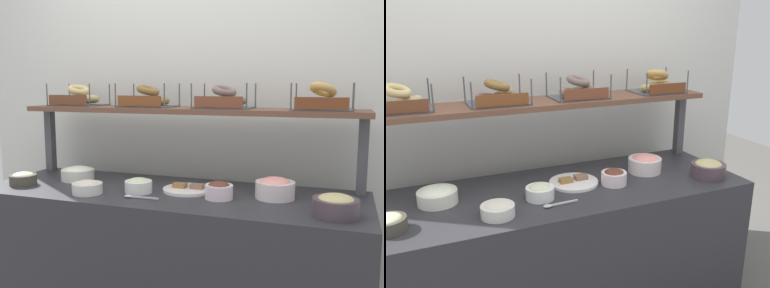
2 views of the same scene
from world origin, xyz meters
The scene contains 17 objects.
back_wall centered at (0.00, 0.55, 1.20)m, with size 3.24×0.06×2.40m, color silver.
deli_counter centered at (0.00, 0.00, 0.42)m, with size 2.04×0.70×0.85m, color #2D2D33.
shelf_riser_right centered at (0.96, 0.27, 1.05)m, with size 0.05×0.05×0.40m, color #4C4C51.
upper_shelf centered at (0.00, 0.27, 1.26)m, with size 2.00×0.32×0.03m, color brown.
bowl_potato_salad centered at (-0.38, -0.19, 0.88)m, with size 0.16×0.16×0.07m.
bowl_lox_spread centered at (0.55, 0.04, 0.90)m, with size 0.20×0.20×0.11m.
bowl_tuna_salad centered at (-0.83, -0.14, 0.89)m, with size 0.15×0.15×0.07m.
bowl_hummus centered at (0.85, -0.17, 0.90)m, with size 0.20×0.20×0.10m.
bowl_scallion_spread centered at (-0.14, -0.08, 0.89)m, with size 0.14×0.14×0.08m.
bowl_chocolate_spread centered at (0.29, -0.06, 0.89)m, with size 0.14×0.14×0.09m.
bowl_cream_cheese centered at (-0.61, 0.07, 0.89)m, with size 0.19×0.19×0.08m.
serving_plate_white centered at (0.10, 0.04, 0.86)m, with size 0.27×0.27×0.04m.
serving_spoon_near_plate centered at (-0.10, -0.19, 0.86)m, with size 0.18×0.03×0.01m.
bagel_basket_plain centered at (-0.74, 0.29, 1.33)m, with size 0.32×0.26×0.14m.
bagel_basket_cinnamon_raisin centered at (-0.25, 0.27, 1.32)m, with size 0.32×0.26×0.14m.
bagel_basket_poppy centered at (0.22, 0.27, 1.33)m, with size 0.32×0.26×0.14m.
bagel_basket_sesame centered at (0.75, 0.25, 1.33)m, with size 0.30×0.24×0.15m.
Camera 2 is at (-0.72, -1.91, 1.70)m, focal length 38.57 mm.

